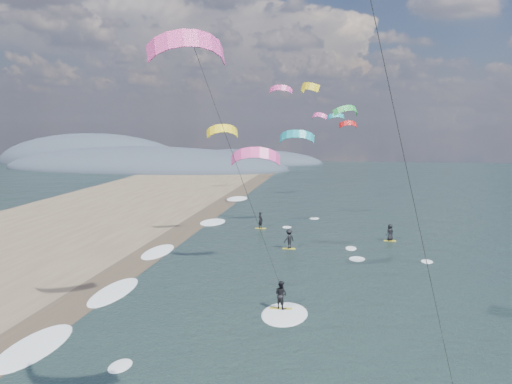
# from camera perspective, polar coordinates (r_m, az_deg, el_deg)

# --- Properties ---
(wet_sand_strip) EXTENTS (3.00, 240.00, 0.00)m
(wet_sand_strip) POSITION_cam_1_polar(r_m,az_deg,el_deg) (34.23, -19.48, -11.74)
(wet_sand_strip) COLOR #382D23
(wet_sand_strip) RESTS_ON ground
(coastal_hills) EXTENTS (80.00, 41.00, 15.00)m
(coastal_hills) POSITION_cam_1_polar(r_m,az_deg,el_deg) (135.66, -11.91, 2.55)
(coastal_hills) COLOR #3D4756
(coastal_hills) RESTS_ON ground
(kitesurfer_near_a) EXTENTS (7.60, 8.27, 16.84)m
(kitesurfer_near_a) POSITION_cam_1_polar(r_m,az_deg,el_deg) (14.05, 12.32, 14.24)
(kitesurfer_near_a) COLOR gold
(kitesurfer_near_a) RESTS_ON ground
(kitesurfer_near_b) EXTENTS (7.06, 8.83, 15.50)m
(kitesurfer_near_b) POSITION_cam_1_polar(r_m,az_deg,el_deg) (28.07, -3.16, 5.53)
(kitesurfer_near_b) COLOR gold
(kitesurfer_near_b) RESTS_ON ground
(far_kitesurfers) EXTENTS (13.54, 9.47, 1.68)m
(far_kitesurfers) POSITION_cam_1_polar(r_m,az_deg,el_deg) (51.19, 5.43, -4.11)
(far_kitesurfers) COLOR gold
(far_kitesurfers) RESTS_ON ground
(bg_kite_field) EXTENTS (14.62, 69.48, 8.17)m
(bg_kite_field) POSITION_cam_1_polar(r_m,az_deg,el_deg) (73.36, 5.49, 7.79)
(bg_kite_field) COLOR green
(bg_kite_field) RESTS_ON ground
(shoreline_surf) EXTENTS (2.40, 79.40, 0.11)m
(shoreline_surf) POSITION_cam_1_polar(r_m,az_deg,el_deg) (37.77, -14.37, -9.75)
(shoreline_surf) COLOR white
(shoreline_surf) RESTS_ON ground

